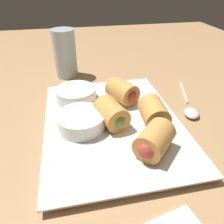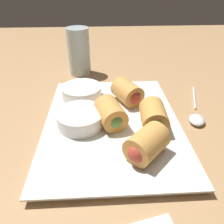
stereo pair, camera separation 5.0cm
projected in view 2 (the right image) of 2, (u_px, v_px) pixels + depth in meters
The scene contains 10 objects.
table_surface at pixel (118, 133), 43.41cm from camera, with size 180.00×140.00×2.00cm.
serving_plate at pixel (112, 123), 43.33cm from camera, with size 34.23×25.89×1.50cm.
roll_front_left at pixel (154, 117), 39.59cm from camera, with size 7.35×5.13×4.74cm.
roll_front_right at pixel (128, 93), 47.26cm from camera, with size 7.82×7.07×4.74cm.
roll_back_left at pixel (145, 145), 33.40cm from camera, with size 7.87×7.87×4.74cm.
roll_back_right at pixel (111, 114), 40.58cm from camera, with size 7.65×6.33×4.74cm.
dipping_bowl_near at pixel (81, 117), 41.05cm from camera, with size 8.90×8.90×2.88cm.
dipping_bowl_far at pixel (82, 92), 49.42cm from camera, with size 8.90×8.90×2.88cm.
spoon at pixel (196, 116), 45.49cm from camera, with size 17.68×7.45×1.41cm.
drinking_glass at pixel (79, 52), 62.13cm from camera, with size 6.29×6.29×13.07cm.
Camera 2 is at (-33.72, 3.04, 28.53)cm, focal length 35.00 mm.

